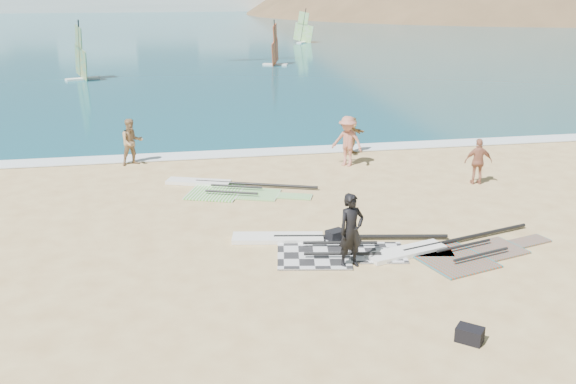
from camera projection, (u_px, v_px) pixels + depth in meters
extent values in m
plane|color=#DCBE81|center=(368.00, 281.00, 15.23)|extent=(300.00, 300.00, 0.00)
cube|color=#0C4358|center=(183.00, 15.00, 138.48)|extent=(300.00, 240.00, 0.06)
cube|color=white|center=(279.00, 152.00, 26.71)|extent=(300.00, 1.20, 0.04)
cone|color=brown|center=(547.00, 12.00, 151.62)|extent=(143.00, 143.00, 45.00)
cube|color=#28282A|center=(313.00, 253.00, 16.72)|extent=(2.20, 2.37, 0.04)
cube|color=#28282A|center=(377.00, 253.00, 16.74)|extent=(1.67, 1.58, 0.04)
cube|color=#28282A|center=(428.00, 253.00, 16.75)|extent=(1.34, 0.83, 0.04)
cylinder|color=black|center=(361.00, 237.00, 17.60)|extent=(4.72, 0.95, 0.11)
cylinder|color=black|center=(340.00, 243.00, 17.03)|extent=(1.96, 0.43, 0.08)
cylinder|color=black|center=(343.00, 254.00, 16.34)|extent=(1.96, 0.43, 0.08)
cube|color=white|center=(278.00, 238.00, 17.59)|extent=(2.57, 1.10, 0.12)
cube|color=green|center=(215.00, 192.00, 21.58)|extent=(2.24, 2.35, 0.04)
cube|color=green|center=(259.00, 195.00, 21.34)|extent=(1.66, 1.60, 0.04)
cube|color=green|center=(295.00, 197.00, 21.14)|extent=(1.25, 0.92, 0.04)
cylinder|color=black|center=(256.00, 184.00, 22.15)|extent=(4.08, 1.62, 0.10)
cylinder|color=black|center=(236.00, 186.00, 21.74)|extent=(1.69, 0.70, 0.08)
cylinder|color=black|center=(232.00, 192.00, 21.12)|extent=(1.69, 0.70, 0.08)
cube|color=white|center=(199.00, 182.00, 22.50)|extent=(2.32, 1.37, 0.12)
cube|color=red|center=(452.00, 259.00, 16.34)|extent=(2.10, 2.23, 0.04)
cube|color=red|center=(496.00, 249.00, 16.97)|extent=(1.57, 1.51, 0.04)
cube|color=red|center=(529.00, 241.00, 17.48)|extent=(1.22, 0.84, 0.04)
cylinder|color=black|center=(467.00, 238.00, 17.53)|extent=(4.12, 1.25, 0.10)
cylinder|color=black|center=(464.00, 245.00, 16.85)|extent=(1.71, 0.55, 0.07)
cylinder|color=black|center=(481.00, 254.00, 16.30)|extent=(1.71, 0.55, 0.07)
cube|color=white|center=(406.00, 252.00, 16.68)|extent=(2.30, 1.18, 0.12)
cube|color=black|center=(336.00, 236.00, 17.52)|extent=(0.59, 0.52, 0.31)
cube|color=black|center=(470.00, 335.00, 12.60)|extent=(0.62, 0.60, 0.31)
imported|color=black|center=(351.00, 231.00, 15.71)|extent=(0.80, 0.65, 1.90)
imported|color=#9E7953|center=(132.00, 142.00, 24.65)|extent=(1.05, 0.92, 1.80)
imported|color=#B46C59|center=(347.00, 141.00, 24.50)|extent=(1.41, 1.36, 1.93)
imported|color=#AB6A50|center=(478.00, 161.00, 22.30)|extent=(1.01, 0.59, 1.62)
imported|color=tan|center=(351.00, 135.00, 26.23)|extent=(1.37, 1.34, 1.57)
cube|color=white|center=(83.00, 79.00, 46.37)|extent=(2.44, 1.54, 0.14)
cube|color=orange|center=(81.00, 63.00, 46.01)|extent=(1.16, 2.69, 2.57)
cube|color=orange|center=(78.00, 38.00, 45.46)|extent=(0.68, 1.53, 1.79)
cylinder|color=black|center=(80.00, 49.00, 45.70)|extent=(0.40, 0.79, 4.08)
cube|color=white|center=(275.00, 64.00, 54.56)|extent=(2.18, 1.35, 0.12)
cube|color=red|center=(275.00, 52.00, 54.24)|extent=(1.01, 2.41, 2.29)
cube|color=red|center=(275.00, 33.00, 53.75)|extent=(0.59, 1.37, 1.59)
cylinder|color=black|center=(275.00, 42.00, 53.97)|extent=(0.35, 0.70, 3.63)
cube|color=white|center=(303.00, 42.00, 74.71)|extent=(1.88, 2.07, 0.13)
cube|color=#72D12A|center=(303.00, 33.00, 74.38)|extent=(2.08, 1.75, 2.37)
cube|color=#72D12A|center=(303.00, 18.00, 73.88)|extent=(1.19, 1.01, 1.64)
cylinder|color=black|center=(303.00, 25.00, 74.10)|extent=(0.63, 0.55, 3.75)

